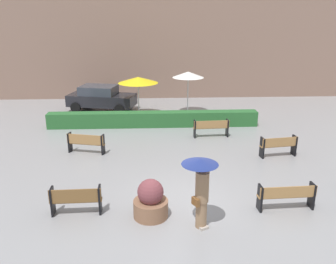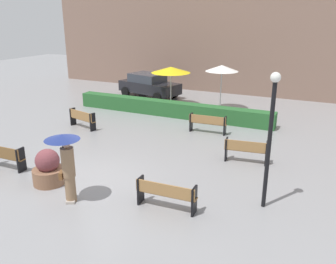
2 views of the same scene
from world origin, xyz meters
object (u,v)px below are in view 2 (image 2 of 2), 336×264
at_px(bench_near_right, 166,193).
at_px(lamp_post, 271,128).
at_px(bench_far_right, 246,149).
at_px(bench_near_left, 5,156).
at_px(pedestrian_with_umbrella, 66,158).
at_px(bench_back_row, 208,122).
at_px(patio_umbrella_white, 222,68).
at_px(planter_pot, 48,169).
at_px(parked_car, 149,85).
at_px(bench_far_left, 82,118).
at_px(patio_umbrella_yellow, 171,70).

bearing_deg(bench_near_right, lamp_post, 28.21).
distance_m(bench_far_right, bench_near_left, 8.85).
bearing_deg(pedestrian_with_umbrella, bench_near_right, 16.67).
xyz_separation_m(bench_back_row, lamp_post, (3.72, -5.67, 1.89)).
xyz_separation_m(bench_far_right, bench_near_right, (-1.27, -4.32, -0.03)).
distance_m(bench_far_right, patio_umbrella_white, 7.99).
bearing_deg(planter_pot, bench_near_left, 174.15).
bearing_deg(bench_back_row, bench_near_left, -126.99).
xyz_separation_m(bench_near_left, lamp_post, (8.99, 1.32, 1.90)).
bearing_deg(pedestrian_with_umbrella, bench_near_left, 166.55).
xyz_separation_m(bench_near_right, parked_car, (-7.36, 12.67, 0.32)).
bearing_deg(bench_back_row, lamp_post, -56.73).
distance_m(bench_far_right, bench_far_left, 8.35).
relative_size(bench_near_right, patio_umbrella_white, 0.69).
bearing_deg(bench_near_right, bench_near_left, 179.71).
relative_size(bench_far_right, bench_far_left, 0.97).
height_order(bench_far_right, bench_far_left, bench_far_right).
xyz_separation_m(bench_near_right, patio_umbrella_white, (-1.94, 11.39, 1.94)).
relative_size(bench_back_row, parked_car, 0.40).
bearing_deg(bench_near_left, bench_near_right, -0.29).
height_order(bench_far_right, bench_back_row, bench_far_right).
distance_m(lamp_post, parked_car, 15.11).
bearing_deg(parked_car, bench_far_right, -44.04).
relative_size(bench_near_right, planter_pot, 1.50).
height_order(bench_far_left, planter_pot, planter_pot).
xyz_separation_m(pedestrian_with_umbrella, patio_umbrella_yellow, (-2.10, 11.74, 0.83)).
distance_m(bench_near_left, patio_umbrella_white, 12.38).
distance_m(bench_far_left, pedestrian_with_umbrella, 7.36).
bearing_deg(patio_umbrella_white, bench_near_right, -80.32).
xyz_separation_m(bench_back_row, patio_umbrella_white, (-0.74, 4.36, 1.91)).
distance_m(bench_far_left, parked_car, 7.57).
distance_m(bench_near_left, pedestrian_with_umbrella, 3.86).
bearing_deg(bench_near_right, patio_umbrella_white, 99.68).
relative_size(patio_umbrella_yellow, patio_umbrella_white, 0.92).
bearing_deg(bench_near_right, bench_back_row, 99.71).
xyz_separation_m(bench_near_right, bench_near_left, (-6.47, 0.03, 0.01)).
xyz_separation_m(bench_far_right, pedestrian_with_umbrella, (-4.08, -5.16, 0.87)).
distance_m(bench_back_row, patio_umbrella_yellow, 5.63).
bearing_deg(bench_back_row, pedestrian_with_umbrella, -101.57).
xyz_separation_m(bench_far_right, parked_car, (-8.63, 8.34, 0.29)).
bearing_deg(patio_umbrella_white, lamp_post, -66.02).
height_order(bench_back_row, patio_umbrella_yellow, patio_umbrella_yellow).
relative_size(bench_far_left, parked_car, 0.38).
bearing_deg(patio_umbrella_white, patio_umbrella_yellow, -170.67).
relative_size(bench_far_right, patio_umbrella_yellow, 0.68).
distance_m(bench_near_left, planter_pot, 2.27).
bearing_deg(bench_far_right, bench_near_right, -106.32).
relative_size(bench_near_right, bench_back_row, 1.01).
xyz_separation_m(planter_pot, patio_umbrella_yellow, (-0.70, 11.10, 1.71)).
bearing_deg(parked_car, planter_pot, -76.24).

